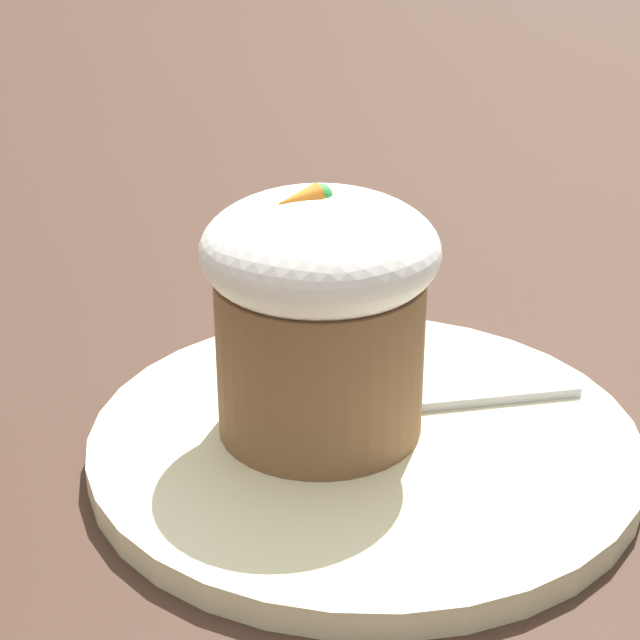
# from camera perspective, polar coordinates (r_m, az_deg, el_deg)

# --- Properties ---
(ground_plane) EXTENTS (4.00, 4.00, 0.00)m
(ground_plane) POSITION_cam_1_polar(r_m,az_deg,el_deg) (0.40, 2.36, -7.18)
(ground_plane) COLOR #3D281E
(dessert_plate) EXTENTS (0.20, 0.20, 0.01)m
(dessert_plate) POSITION_cam_1_polar(r_m,az_deg,el_deg) (0.40, 2.37, -6.55)
(dessert_plate) COLOR beige
(dessert_plate) RESTS_ON ground_plane
(carrot_cake) EXTENTS (0.08, 0.08, 0.09)m
(carrot_cake) POSITION_cam_1_polar(r_m,az_deg,el_deg) (0.38, -0.00, 0.66)
(carrot_cake) COLOR brown
(carrot_cake) RESTS_ON dessert_plate
(spoon) EXTENTS (0.12, 0.05, 0.01)m
(spoon) POSITION_cam_1_polar(r_m,az_deg,el_deg) (0.41, 3.10, -4.70)
(spoon) COLOR #B7B7BC
(spoon) RESTS_ON dessert_plate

